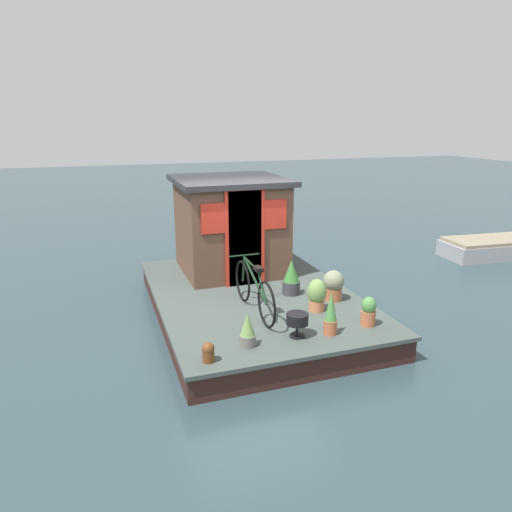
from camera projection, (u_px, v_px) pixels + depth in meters
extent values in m
plane|color=#2D4247|center=(252.00, 314.00, 8.25)|extent=(60.00, 60.00, 0.00)
cube|color=#424C47|center=(252.00, 293.00, 8.14)|extent=(4.86, 3.27, 0.06)
cube|color=#381E19|center=(252.00, 305.00, 8.20)|extent=(4.76, 3.21, 0.35)
cube|color=brown|center=(230.00, 227.00, 9.10)|extent=(1.83, 1.85, 1.71)
cube|color=#28282B|center=(230.00, 180.00, 8.85)|extent=(2.03, 2.05, 0.10)
cube|color=maroon|center=(245.00, 239.00, 8.25)|extent=(0.04, 0.60, 1.70)
cube|color=red|center=(245.00, 236.00, 8.24)|extent=(0.03, 0.72, 1.80)
cube|color=red|center=(275.00, 214.00, 8.32)|extent=(0.03, 0.44, 0.52)
cube|color=red|center=(214.00, 219.00, 7.97)|extent=(0.03, 0.44, 0.52)
torus|color=black|center=(243.00, 281.00, 7.66)|extent=(0.67, 0.05, 0.67)
torus|color=black|center=(266.00, 304.00, 6.68)|extent=(0.67, 0.05, 0.67)
cylinder|color=black|center=(255.00, 279.00, 7.07)|extent=(1.00, 0.05, 0.46)
cylinder|color=black|center=(251.00, 264.00, 7.17)|extent=(0.65, 0.04, 0.06)
cylinder|color=black|center=(262.00, 287.00, 6.78)|extent=(0.37, 0.04, 0.42)
cylinder|color=black|center=(243.00, 269.00, 7.56)|extent=(0.12, 0.04, 0.44)
cube|color=black|center=(258.00, 269.00, 6.88)|extent=(0.20, 0.10, 0.06)
cylinder|color=black|center=(244.00, 255.00, 7.45)|extent=(0.03, 0.50, 0.02)
cylinder|color=#C6754C|center=(316.00, 305.00, 7.32)|extent=(0.24, 0.24, 0.17)
ellipsoid|color=#70934C|center=(317.00, 292.00, 7.25)|extent=(0.30, 0.30, 0.40)
cylinder|color=#38383D|center=(291.00, 288.00, 8.01)|extent=(0.30, 0.30, 0.23)
cone|color=#387533|center=(291.00, 271.00, 7.93)|extent=(0.27, 0.27, 0.38)
cylinder|color=#B2603D|center=(330.00, 327.00, 6.51)|extent=(0.19, 0.19, 0.20)
cone|color=#4C8942|center=(331.00, 306.00, 6.42)|extent=(0.17, 0.17, 0.42)
cylinder|color=#B2603D|center=(368.00, 318.00, 6.78)|extent=(0.21, 0.21, 0.22)
ellipsoid|color=#4C8942|center=(369.00, 305.00, 6.72)|extent=(0.21, 0.21, 0.26)
cylinder|color=slate|center=(248.00, 340.00, 6.18)|extent=(0.22, 0.22, 0.15)
cone|color=#70934C|center=(248.00, 324.00, 6.11)|extent=(0.19, 0.19, 0.31)
cylinder|color=#B2603D|center=(333.00, 294.00, 7.75)|extent=(0.29, 0.29, 0.21)
sphere|color=gray|center=(334.00, 281.00, 7.69)|extent=(0.34, 0.34, 0.34)
cylinder|color=black|center=(297.00, 319.00, 6.38)|extent=(0.30, 0.30, 0.15)
cylinder|color=black|center=(297.00, 330.00, 6.43)|extent=(0.04, 0.04, 0.19)
cylinder|color=black|center=(297.00, 336.00, 6.45)|extent=(0.21, 0.21, 0.02)
cylinder|color=brown|center=(208.00, 355.00, 5.77)|extent=(0.15, 0.15, 0.18)
sphere|color=brown|center=(208.00, 348.00, 5.74)|extent=(0.16, 0.16, 0.16)
cube|color=#99999E|center=(503.00, 248.00, 11.75)|extent=(1.30, 3.15, 0.38)
cube|color=gray|center=(504.00, 239.00, 11.69)|extent=(1.25, 3.02, 0.08)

